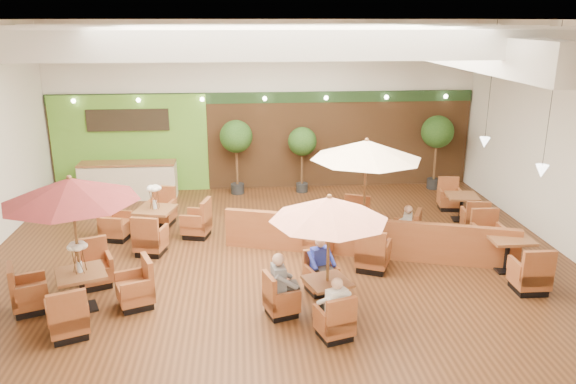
{
  "coord_description": "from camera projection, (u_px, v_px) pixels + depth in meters",
  "views": [
    {
      "loc": [
        -0.83,
        -12.43,
        5.54
      ],
      "look_at": [
        0.3,
        0.5,
        1.5
      ],
      "focal_mm": 35.0,
      "sensor_mm": 36.0,
      "label": 1
    }
  ],
  "objects": [
    {
      "name": "room",
      "position": [
        283.0,
        100.0,
        13.64
      ],
      "size": [
        14.04,
        14.0,
        5.52
      ],
      "color": "#381E0F",
      "rests_on": "ground"
    },
    {
      "name": "service_counter",
      "position": [
        129.0,
        181.0,
        17.86
      ],
      "size": [
        3.0,
        0.75,
        1.18
      ],
      "color": "beige",
      "rests_on": "ground"
    },
    {
      "name": "booth_divider",
      "position": [
        366.0,
        238.0,
        13.46
      ],
      "size": [
        6.76,
        2.25,
        0.97
      ],
      "primitive_type": "cube",
      "rotation": [
        0.0,
        0.0,
        -0.3
      ],
      "color": "brown",
      "rests_on": "ground"
    },
    {
      "name": "table_0",
      "position": [
        74.0,
        221.0,
        10.62
      ],
      "size": [
        2.88,
        2.88,
        2.76
      ],
      "rotation": [
        0.0,
        0.0,
        0.37
      ],
      "color": "brown",
      "rests_on": "ground"
    },
    {
      "name": "table_1",
      "position": [
        326.0,
        229.0,
        10.48
      ],
      "size": [
        2.39,
        2.52,
        2.45
      ],
      "rotation": [
        0.0,
        0.0,
        0.31
      ],
      "color": "brown",
      "rests_on": "ground"
    },
    {
      "name": "table_2",
      "position": [
        365.0,
        177.0,
        13.32
      ],
      "size": [
        3.02,
        3.02,
        2.87
      ],
      "rotation": [
        0.0,
        0.0,
        -0.43
      ],
      "color": "brown",
      "rests_on": "ground"
    },
    {
      "name": "table_3",
      "position": [
        156.0,
        222.0,
        14.62
      ],
      "size": [
        2.89,
        2.89,
        1.6
      ],
      "rotation": [
        0.0,
        0.0,
        -0.25
      ],
      "color": "brown",
      "rests_on": "ground"
    },
    {
      "name": "table_4",
      "position": [
        507.0,
        254.0,
        12.76
      ],
      "size": [
        0.95,
        2.78,
        1.04
      ],
      "rotation": [
        0.0,
        0.0,
        -0.01
      ],
      "color": "brown",
      "rests_on": "ground"
    },
    {
      "name": "table_5",
      "position": [
        461.0,
        208.0,
        15.96
      ],
      "size": [
        0.96,
        2.6,
        0.95
      ],
      "rotation": [
        0.0,
        0.0,
        -0.15
      ],
      "color": "brown",
      "rests_on": "ground"
    },
    {
      "name": "topiary_0",
      "position": [
        236.0,
        139.0,
        17.97
      ],
      "size": [
        1.05,
        1.05,
        2.43
      ],
      "color": "black",
      "rests_on": "ground"
    },
    {
      "name": "topiary_1",
      "position": [
        302.0,
        144.0,
        18.2
      ],
      "size": [
        0.94,
        0.94,
        2.17
      ],
      "color": "black",
      "rests_on": "ground"
    },
    {
      "name": "topiary_2",
      "position": [
        437.0,
        135.0,
        18.5
      ],
      "size": [
        1.07,
        1.07,
        2.48
      ],
      "color": "black",
      "rests_on": "ground"
    },
    {
      "name": "diner_0",
      "position": [
        335.0,
        301.0,
        9.95
      ],
      "size": [
        0.41,
        0.39,
        0.75
      ],
      "rotation": [
        0.0,
        0.0,
        0.4
      ],
      "color": "silver",
      "rests_on": "ground"
    },
    {
      "name": "diner_1",
      "position": [
        321.0,
        259.0,
        11.64
      ],
      "size": [
        0.41,
        0.37,
        0.75
      ],
      "rotation": [
        0.0,
        0.0,
        3.45
      ],
      "color": "#2A39B7",
      "rests_on": "ground"
    },
    {
      "name": "diner_2",
      "position": [
        281.0,
        279.0,
        10.71
      ],
      "size": [
        0.37,
        0.43,
        0.84
      ],
      "rotation": [
        0.0,
        0.0,
        4.85
      ],
      "color": "slate",
      "rests_on": "ground"
    },
    {
      "name": "diner_3",
      "position": [
        373.0,
        239.0,
        12.66
      ],
      "size": [
        0.46,
        0.45,
        0.81
      ],
      "rotation": [
        0.0,
        0.0,
        -0.53
      ],
      "color": "#2A39B7",
      "rests_on": "ground"
    },
    {
      "name": "diner_4",
      "position": [
        405.0,
        223.0,
        13.76
      ],
      "size": [
        0.37,
        0.4,
        0.73
      ],
      "rotation": [
        0.0,
        0.0,
        1.24
      ],
      "color": "silver",
      "rests_on": "ground"
    }
  ]
}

